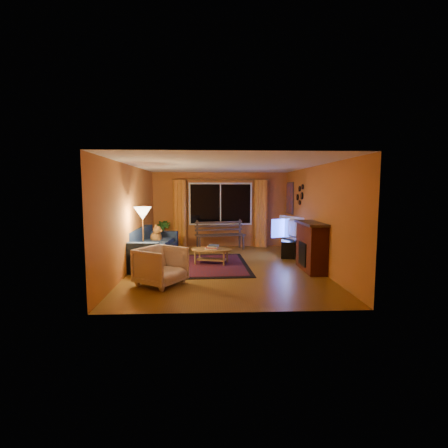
{
  "coord_description": "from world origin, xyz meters",
  "views": [
    {
      "loc": [
        -0.37,
        -7.9,
        1.91
      ],
      "look_at": [
        0.0,
        0.3,
        1.05
      ],
      "focal_mm": 26.0,
      "sensor_mm": 36.0,
      "label": 1
    }
  ],
  "objects_px": {
    "armchair": "(161,264)",
    "tv_console": "(288,247)",
    "bench": "(220,242)",
    "sofa": "(151,247)",
    "floor_lamp": "(143,239)",
    "coffee_table": "(211,256)"
  },
  "relations": [
    {
      "from": "bench",
      "to": "armchair",
      "type": "bearing_deg",
      "value": -122.26
    },
    {
      "from": "sofa",
      "to": "floor_lamp",
      "type": "xyz_separation_m",
      "value": [
        -0.03,
        -0.8,
        0.31
      ]
    },
    {
      "from": "bench",
      "to": "floor_lamp",
      "type": "distance_m",
      "value": 3.37
    },
    {
      "from": "sofa",
      "to": "floor_lamp",
      "type": "bearing_deg",
      "value": -86.03
    },
    {
      "from": "coffee_table",
      "to": "sofa",
      "type": "bearing_deg",
      "value": 176.82
    },
    {
      "from": "sofa",
      "to": "armchair",
      "type": "distance_m",
      "value": 1.98
    },
    {
      "from": "floor_lamp",
      "to": "tv_console",
      "type": "distance_m",
      "value": 4.26
    },
    {
      "from": "coffee_table",
      "to": "bench",
      "type": "bearing_deg",
      "value": 81.5
    },
    {
      "from": "armchair",
      "to": "tv_console",
      "type": "xyz_separation_m",
      "value": [
        3.28,
        2.85,
        -0.19
      ]
    },
    {
      "from": "armchair",
      "to": "tv_console",
      "type": "relative_size",
      "value": 0.74
    },
    {
      "from": "bench",
      "to": "tv_console",
      "type": "xyz_separation_m",
      "value": [
        1.95,
        -0.99,
        -0.0
      ]
    },
    {
      "from": "bench",
      "to": "floor_lamp",
      "type": "relative_size",
      "value": 1.04
    },
    {
      "from": "bench",
      "to": "sofa",
      "type": "distance_m",
      "value": 2.7
    },
    {
      "from": "floor_lamp",
      "to": "coffee_table",
      "type": "xyz_separation_m",
      "value": [
        1.59,
        0.72,
        -0.57
      ]
    },
    {
      "from": "armchair",
      "to": "tv_console",
      "type": "distance_m",
      "value": 4.35
    },
    {
      "from": "sofa",
      "to": "coffee_table",
      "type": "xyz_separation_m",
      "value": [
        1.56,
        -0.09,
        -0.25
      ]
    },
    {
      "from": "floor_lamp",
      "to": "coffee_table",
      "type": "height_order",
      "value": "floor_lamp"
    },
    {
      "from": "armchair",
      "to": "coffee_table",
      "type": "distance_m",
      "value": 2.1
    },
    {
      "from": "sofa",
      "to": "armchair",
      "type": "height_order",
      "value": "sofa"
    },
    {
      "from": "bench",
      "to": "floor_lamp",
      "type": "xyz_separation_m",
      "value": [
        -1.89,
        -2.74,
        0.53
      ]
    },
    {
      "from": "bench",
      "to": "floor_lamp",
      "type": "height_order",
      "value": "floor_lamp"
    },
    {
      "from": "armchair",
      "to": "sofa",
      "type": "bearing_deg",
      "value": 49.55
    }
  ]
}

